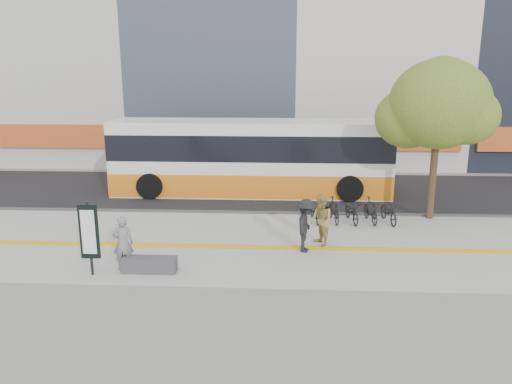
# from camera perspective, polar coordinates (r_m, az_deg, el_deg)

# --- Properties ---
(ground) EXTENTS (120.00, 120.00, 0.00)m
(ground) POSITION_cam_1_polar(r_m,az_deg,el_deg) (15.66, -1.78, -7.97)
(ground) COLOR slate
(ground) RESTS_ON ground
(sidewalk) EXTENTS (40.00, 7.00, 0.08)m
(sidewalk) POSITION_cam_1_polar(r_m,az_deg,el_deg) (17.04, -1.36, -5.95)
(sidewalk) COLOR gray
(sidewalk) RESTS_ON ground
(tactile_strip) EXTENTS (40.00, 0.45, 0.01)m
(tactile_strip) POSITION_cam_1_polar(r_m,az_deg,el_deg) (16.56, -1.49, -6.40)
(tactile_strip) COLOR gold
(tactile_strip) RESTS_ON sidewalk
(street) EXTENTS (40.00, 8.00, 0.06)m
(street) POSITION_cam_1_polar(r_m,az_deg,el_deg) (24.21, -0.01, 0.14)
(street) COLOR black
(street) RESTS_ON ground
(curb) EXTENTS (40.00, 0.25, 0.14)m
(curb) POSITION_cam_1_polar(r_m,az_deg,el_deg) (20.35, -0.61, -2.48)
(curb) COLOR #343436
(curb) RESTS_ON ground
(bench) EXTENTS (1.60, 0.45, 0.45)m
(bench) POSITION_cam_1_polar(r_m,az_deg,el_deg) (14.89, -12.31, -8.25)
(bench) COLOR #343436
(bench) RESTS_ON sidewalk
(signboard) EXTENTS (0.55, 0.10, 2.20)m
(signboard) POSITION_cam_1_polar(r_m,az_deg,el_deg) (14.76, -18.85, -4.51)
(signboard) COLOR black
(signboard) RESTS_ON sidewalk
(street_tree) EXTENTS (4.40, 3.80, 6.31)m
(street_tree) POSITION_cam_1_polar(r_m,az_deg,el_deg) (20.21, 20.37, 9.37)
(street_tree) COLOR #322217
(street_tree) RESTS_ON sidewalk
(bus) EXTENTS (13.05, 3.09, 3.47)m
(bus) POSITION_cam_1_polar(r_m,az_deg,el_deg) (23.38, -0.63, 3.81)
(bus) COLOR silver
(bus) RESTS_ON street
(bicycle_row) EXTENTS (3.65, 1.71, 0.96)m
(bicycle_row) POSITION_cam_1_polar(r_m,az_deg,el_deg) (19.42, 11.11, -2.17)
(bicycle_row) COLOR black
(bicycle_row) RESTS_ON sidewalk
(seated_woman) EXTENTS (0.68, 0.54, 1.65)m
(seated_woman) POSITION_cam_1_polar(r_m,az_deg,el_deg) (15.05, -15.22, -5.74)
(seated_woman) COLOR black
(seated_woman) RESTS_ON sidewalk
(pedestrian_tan) EXTENTS (0.92, 1.03, 1.75)m
(pedestrian_tan) POSITION_cam_1_polar(r_m,az_deg,el_deg) (16.58, 7.56, -3.31)
(pedestrian_tan) COLOR #A98D4A
(pedestrian_tan) RESTS_ON sidewalk
(pedestrian_dark) EXTENTS (0.83, 1.23, 1.76)m
(pedestrian_dark) POSITION_cam_1_polar(r_m,az_deg,el_deg) (16.00, 5.81, -3.90)
(pedestrian_dark) COLOR black
(pedestrian_dark) RESTS_ON sidewalk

